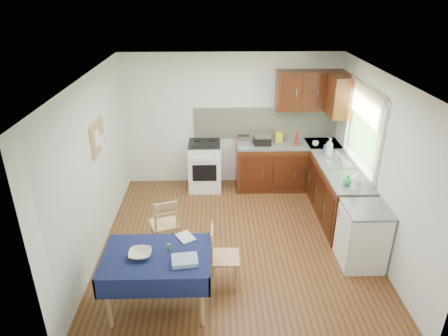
{
  "coord_description": "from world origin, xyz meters",
  "views": [
    {
      "loc": [
        -0.32,
        -5.05,
        3.58
      ],
      "look_at": [
        -0.18,
        0.15,
        1.17
      ],
      "focal_mm": 32.0,
      "sensor_mm": 36.0,
      "label": 1
    }
  ],
  "objects_px": {
    "dining_table": "(157,262)",
    "chair_near": "(221,255)",
    "toaster": "(244,140)",
    "kettle": "(357,182)",
    "sandwich_press": "(262,140)",
    "dish_rack": "(339,163)",
    "chair_far": "(165,223)"
  },
  "relations": [
    {
      "from": "kettle",
      "to": "sandwich_press",
      "type": "bearing_deg",
      "value": 123.03
    },
    {
      "from": "toaster",
      "to": "kettle",
      "type": "relative_size",
      "value": 0.95
    },
    {
      "from": "kettle",
      "to": "dining_table",
      "type": "bearing_deg",
      "value": -154.75
    },
    {
      "from": "toaster",
      "to": "sandwich_press",
      "type": "height_order",
      "value": "toaster"
    },
    {
      "from": "toaster",
      "to": "dish_rack",
      "type": "distance_m",
      "value": 1.78
    },
    {
      "from": "dining_table",
      "to": "chair_far",
      "type": "xyz_separation_m",
      "value": [
        -0.04,
        1.15,
        -0.19
      ]
    },
    {
      "from": "toaster",
      "to": "kettle",
      "type": "bearing_deg",
      "value": -40.32
    },
    {
      "from": "dish_rack",
      "to": "chair_near",
      "type": "bearing_deg",
      "value": -151.31
    },
    {
      "from": "chair_far",
      "to": "dining_table",
      "type": "bearing_deg",
      "value": 71.92
    },
    {
      "from": "chair_near",
      "to": "dish_rack",
      "type": "bearing_deg",
      "value": -47.38
    },
    {
      "from": "sandwich_press",
      "to": "kettle",
      "type": "distance_m",
      "value": 2.12
    },
    {
      "from": "chair_near",
      "to": "kettle",
      "type": "xyz_separation_m",
      "value": [
        1.96,
        0.89,
        0.57
      ]
    },
    {
      "from": "dish_rack",
      "to": "toaster",
      "type": "bearing_deg",
      "value": 134.91
    },
    {
      "from": "chair_near",
      "to": "toaster",
      "type": "distance_m",
      "value": 2.77
    },
    {
      "from": "toaster",
      "to": "dish_rack",
      "type": "bearing_deg",
      "value": -22.7
    },
    {
      "from": "toaster",
      "to": "sandwich_press",
      "type": "distance_m",
      "value": 0.34
    },
    {
      "from": "chair_far",
      "to": "dish_rack",
      "type": "bearing_deg",
      "value": 179.05
    },
    {
      "from": "kettle",
      "to": "toaster",
      "type": "bearing_deg",
      "value": 129.93
    },
    {
      "from": "chair_far",
      "to": "kettle",
      "type": "distance_m",
      "value": 2.82
    },
    {
      "from": "toaster",
      "to": "kettle",
      "type": "height_order",
      "value": "kettle"
    },
    {
      "from": "chair_near",
      "to": "sandwich_press",
      "type": "height_order",
      "value": "sandwich_press"
    },
    {
      "from": "toaster",
      "to": "sandwich_press",
      "type": "relative_size",
      "value": 0.81
    },
    {
      "from": "dining_table",
      "to": "kettle",
      "type": "height_order",
      "value": "kettle"
    },
    {
      "from": "toaster",
      "to": "sandwich_press",
      "type": "xyz_separation_m",
      "value": [
        0.34,
        -0.01,
        0.0
      ]
    },
    {
      "from": "chair_near",
      "to": "sandwich_press",
      "type": "bearing_deg",
      "value": -15.51
    },
    {
      "from": "dining_table",
      "to": "toaster",
      "type": "distance_m",
      "value": 3.32
    },
    {
      "from": "sandwich_press",
      "to": "chair_near",
      "type": "bearing_deg",
      "value": -120.3
    },
    {
      "from": "dining_table",
      "to": "sandwich_press",
      "type": "bearing_deg",
      "value": 43.79
    },
    {
      "from": "dining_table",
      "to": "chair_near",
      "type": "height_order",
      "value": "chair_near"
    },
    {
      "from": "toaster",
      "to": "kettle",
      "type": "xyz_separation_m",
      "value": [
        1.5,
        -1.79,
        0.03
      ]
    },
    {
      "from": "dining_table",
      "to": "kettle",
      "type": "xyz_separation_m",
      "value": [
        2.71,
        1.28,
        0.36
      ]
    },
    {
      "from": "sandwich_press",
      "to": "dish_rack",
      "type": "bearing_deg",
      "value": -52.6
    }
  ]
}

